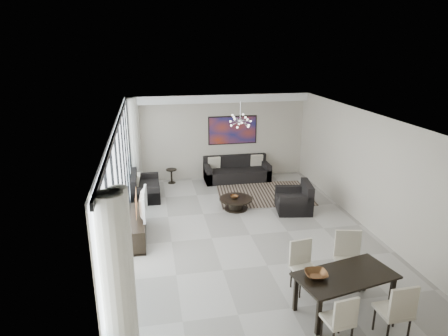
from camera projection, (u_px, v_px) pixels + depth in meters
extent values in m
cube|color=#A8A39B|center=(250.00, 234.00, 9.78)|extent=(6.00, 9.00, 0.02)
cube|color=white|center=(253.00, 118.00, 8.91)|extent=(6.00, 9.00, 0.02)
cube|color=#B8AB9D|center=(218.00, 136.00, 13.55)|extent=(6.00, 0.02, 2.90)
cube|color=#B8AB9D|center=(339.00, 291.00, 5.14)|extent=(6.00, 0.02, 2.90)
cube|color=#B8AB9D|center=(368.00, 172.00, 9.88)|extent=(0.02, 9.00, 2.90)
cube|color=silver|center=(121.00, 187.00, 8.81)|extent=(0.01, 8.95, 2.85)
cube|color=black|center=(118.00, 125.00, 8.40)|extent=(0.04, 8.95, 0.10)
cube|color=black|center=(127.00, 245.00, 9.25)|extent=(0.04, 8.95, 0.06)
cube|color=black|center=(107.00, 295.00, 5.08)|extent=(0.04, 0.05, 2.88)
cube|color=black|center=(113.00, 255.00, 6.01)|extent=(0.04, 0.05, 2.88)
cube|color=black|center=(117.00, 226.00, 6.95)|extent=(0.04, 0.05, 2.88)
cube|color=black|center=(120.00, 204.00, 7.88)|extent=(0.04, 0.05, 2.88)
cube|color=black|center=(123.00, 187.00, 8.82)|extent=(0.04, 0.05, 2.88)
cube|color=black|center=(125.00, 173.00, 9.76)|extent=(0.04, 0.05, 2.88)
cube|color=black|center=(126.00, 162.00, 10.69)|extent=(0.04, 0.05, 2.88)
cube|color=black|center=(128.00, 152.00, 11.63)|extent=(0.04, 0.05, 2.88)
cube|color=black|center=(129.00, 144.00, 12.57)|extent=(0.04, 0.05, 2.88)
cylinder|color=white|center=(118.00, 300.00, 4.96)|extent=(0.36, 0.36, 2.85)
cylinder|color=white|center=(134.00, 143.00, 12.73)|extent=(0.36, 0.36, 2.85)
cube|color=white|center=(219.00, 98.00, 12.97)|extent=(5.98, 0.40, 0.26)
cube|color=#A23316|center=(233.00, 130.00, 13.56)|extent=(1.68, 0.04, 0.98)
cylinder|color=silver|center=(240.00, 111.00, 11.39)|extent=(0.02, 0.02, 0.55)
sphere|color=silver|center=(240.00, 121.00, 11.47)|extent=(0.12, 0.12, 0.12)
cube|color=black|center=(264.00, 194.00, 12.42)|extent=(2.97, 2.38, 0.01)
cylinder|color=black|center=(236.00, 199.00, 11.20)|extent=(0.94, 0.94, 0.04)
cylinder|color=black|center=(236.00, 204.00, 11.25)|extent=(0.41, 0.41, 0.29)
cylinder|color=black|center=(236.00, 209.00, 11.29)|extent=(0.65, 0.65, 0.03)
imported|color=brown|center=(234.00, 197.00, 11.20)|extent=(0.25, 0.25, 0.07)
cube|color=black|center=(237.00, 175.00, 13.59)|extent=(2.20, 0.90, 0.40)
cube|color=black|center=(235.00, 160.00, 13.81)|extent=(2.20, 0.18, 0.40)
cube|color=black|center=(208.00, 174.00, 13.38)|extent=(0.18, 0.90, 0.58)
cube|color=black|center=(266.00, 170.00, 13.74)|extent=(0.18, 0.90, 0.58)
cube|color=black|center=(146.00, 191.00, 12.14)|extent=(0.84, 1.49, 0.37)
cube|color=black|center=(134.00, 180.00, 11.96)|extent=(0.17, 1.49, 0.37)
cube|color=black|center=(146.00, 196.00, 11.49)|extent=(0.84, 0.17, 0.54)
cube|color=black|center=(145.00, 181.00, 12.73)|extent=(0.84, 0.17, 0.54)
cube|color=black|center=(293.00, 204.00, 11.14)|extent=(1.07, 1.11, 0.41)
cube|color=black|center=(307.00, 190.00, 11.02)|extent=(0.35, 0.99, 0.41)
cube|color=black|center=(291.00, 195.00, 11.49)|extent=(0.94, 0.34, 0.59)
cube|color=black|center=(296.00, 206.00, 10.74)|extent=(0.94, 0.34, 0.59)
cylinder|color=black|center=(171.00, 170.00, 13.23)|extent=(0.35, 0.35, 0.04)
cylinder|color=black|center=(172.00, 176.00, 13.31)|extent=(0.06, 0.06, 0.44)
cylinder|color=black|center=(172.00, 183.00, 13.37)|extent=(0.25, 0.25, 0.03)
cube|color=black|center=(135.00, 228.00, 9.54)|extent=(0.50, 1.79, 0.56)
imported|color=gray|center=(140.00, 204.00, 9.44)|extent=(0.19, 1.06, 0.60)
cube|color=black|center=(346.00, 276.00, 6.83)|extent=(1.86, 1.20, 0.04)
cube|color=black|center=(319.00, 316.00, 6.36)|extent=(0.07, 0.07, 0.68)
cube|color=black|center=(296.00, 293.00, 6.95)|extent=(0.07, 0.07, 0.68)
cube|color=black|center=(392.00, 294.00, 6.93)|extent=(0.07, 0.07, 0.68)
cube|color=black|center=(365.00, 274.00, 7.51)|extent=(0.07, 0.07, 0.68)
cube|color=beige|center=(338.00, 320.00, 6.17)|extent=(0.46, 0.46, 0.05)
cube|color=beige|center=(346.00, 314.00, 5.93)|extent=(0.42, 0.10, 0.51)
cylinder|color=black|center=(322.00, 327.00, 6.33)|extent=(0.04, 0.04, 0.39)
cylinder|color=black|center=(351.00, 336.00, 6.13)|extent=(0.04, 0.04, 0.39)
cube|color=beige|center=(393.00, 311.00, 6.28)|extent=(0.48, 0.48, 0.06)
cube|color=beige|center=(403.00, 305.00, 6.01)|extent=(0.47, 0.06, 0.57)
cylinder|color=black|center=(374.00, 318.00, 6.49)|extent=(0.04, 0.04, 0.44)
cylinder|color=black|center=(409.00, 330.00, 6.23)|extent=(0.04, 0.04, 0.44)
cube|color=beige|center=(305.00, 270.00, 7.46)|extent=(0.50, 0.50, 0.06)
cube|color=beige|center=(300.00, 253.00, 7.56)|extent=(0.45, 0.10, 0.55)
cylinder|color=black|center=(317.00, 284.00, 7.42)|extent=(0.04, 0.04, 0.42)
cylinder|color=black|center=(291.00, 278.00, 7.64)|extent=(0.04, 0.04, 0.42)
cube|color=beige|center=(349.00, 263.00, 7.59)|extent=(0.60, 0.60, 0.06)
cube|color=beige|center=(348.00, 244.00, 7.72)|extent=(0.50, 0.17, 0.60)
cylinder|color=black|center=(361.00, 281.00, 7.48)|extent=(0.04, 0.04, 0.46)
cylinder|color=black|center=(335.00, 270.00, 7.87)|extent=(0.04, 0.04, 0.46)
imported|color=brown|center=(316.00, 275.00, 6.74)|extent=(0.43, 0.43, 0.09)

